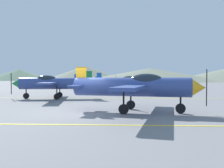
% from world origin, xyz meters
% --- Properties ---
extents(ground_plane, '(400.00, 400.00, 0.00)m').
position_xyz_m(ground_plane, '(0.00, 0.00, 0.00)').
color(ground_plane, slate).
extents(apron_line_near, '(80.00, 0.16, 0.01)m').
position_xyz_m(apron_line_near, '(0.00, -3.65, 0.01)').
color(apron_line_near, yellow).
rests_on(apron_line_near, ground_plane).
extents(apron_line_far, '(80.00, 0.16, 0.01)m').
position_xyz_m(apron_line_far, '(0.00, 8.89, 0.01)').
color(apron_line_far, yellow).
rests_on(apron_line_far, ground_plane).
extents(airplane_near, '(7.43, 8.47, 2.54)m').
position_xyz_m(airplane_near, '(3.18, 0.19, 1.43)').
color(airplane_near, '#33478C').
rests_on(airplane_near, ground_plane).
extents(airplane_mid, '(7.42, 8.50, 2.54)m').
position_xyz_m(airplane_mid, '(-3.96, 8.44, 1.43)').
color(airplane_mid, '#33478C').
rests_on(airplane_mid, ground_plane).
extents(airplane_far, '(7.41, 8.50, 2.54)m').
position_xyz_m(airplane_far, '(2.67, 17.21, 1.43)').
color(airplane_far, silver).
rests_on(airplane_far, ground_plane).
extents(airplane_back, '(7.43, 8.47, 2.54)m').
position_xyz_m(airplane_back, '(-2.44, 28.27, 1.43)').
color(airplane_back, white).
rests_on(airplane_back, ground_plane).
extents(car_sedan, '(2.11, 4.34, 1.62)m').
position_xyz_m(car_sedan, '(10.29, 21.60, 0.84)').
color(car_sedan, '#3372BF').
rests_on(car_sedan, ground_plane).
extents(hill_left, '(51.42, 51.42, 8.02)m').
position_xyz_m(hill_left, '(-72.44, 155.78, 4.01)').
color(hill_left, '#4C6651').
rests_on(hill_left, ground_plane).
extents(hill_centerleft, '(53.17, 53.17, 9.08)m').
position_xyz_m(hill_centerleft, '(-20.64, 131.44, 4.54)').
color(hill_centerleft, slate).
rests_on(hill_centerleft, ground_plane).
extents(hill_centerright, '(80.80, 80.80, 7.23)m').
position_xyz_m(hill_centerright, '(17.19, 119.89, 3.62)').
color(hill_centerright, slate).
rests_on(hill_centerright, ground_plane).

